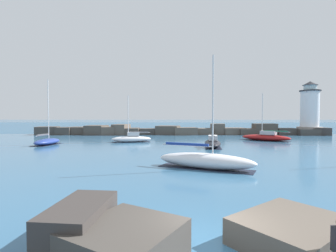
% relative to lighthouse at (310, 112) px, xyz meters
% --- Properties ---
extents(ground_plane, '(600.00, 600.00, 0.00)m').
position_rel_lighthouse_xyz_m(ground_plane, '(-30.44, -52.22, -5.22)').
color(ground_plane, '#336084').
extents(open_sea_beyond, '(400.00, 116.00, 0.01)m').
position_rel_lighthouse_xyz_m(open_sea_beyond, '(-30.44, 59.52, -5.21)').
color(open_sea_beyond, '#235175').
rests_on(open_sea_beyond, ground).
extents(breakwater_jetty, '(66.76, 6.56, 2.55)m').
position_rel_lighthouse_xyz_m(breakwater_jetty, '(-30.22, -0.51, -4.29)').
color(breakwater_jetty, '#423D38').
rests_on(breakwater_jetty, ground).
extents(lighthouse, '(5.37, 5.37, 12.21)m').
position_rel_lighthouse_xyz_m(lighthouse, '(0.00, 0.00, 0.00)').
color(lighthouse, gray).
rests_on(lighthouse, ground).
extents(foreground_rocks, '(10.17, 5.32, 1.39)m').
position_rel_lighthouse_xyz_m(foreground_rocks, '(-31.53, -52.45, -4.67)').
color(foreground_rocks, '#423D38').
rests_on(foreground_rocks, ground).
extents(sailboat_moored_1, '(2.99, 7.45, 7.35)m').
position_rel_lighthouse_xyz_m(sailboat_moored_1, '(-25.95, -24.17, -4.64)').
color(sailboat_moored_1, black).
rests_on(sailboat_moored_1, ground).
extents(sailboat_moored_2, '(2.86, 5.72, 9.64)m').
position_rel_lighthouse_xyz_m(sailboat_moored_2, '(-50.07, -22.29, -4.70)').
color(sailboat_moored_2, navy).
rests_on(sailboat_moored_2, ground).
extents(sailboat_moored_3, '(8.03, 6.87, 8.18)m').
position_rel_lighthouse_xyz_m(sailboat_moored_3, '(-15.36, -15.18, -4.60)').
color(sailboat_moored_3, maroon).
rests_on(sailboat_moored_3, ground).
extents(sailboat_moored_4, '(8.14, 5.09, 9.07)m').
position_rel_lighthouse_xyz_m(sailboat_moored_4, '(-28.95, -39.44, -4.56)').
color(sailboat_moored_4, white).
rests_on(sailboat_moored_4, ground).
extents(sailboat_moored_5, '(6.62, 2.95, 7.60)m').
position_rel_lighthouse_xyz_m(sailboat_moored_5, '(-38.21, -18.08, -4.61)').
color(sailboat_moored_5, white).
rests_on(sailboat_moored_5, ground).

